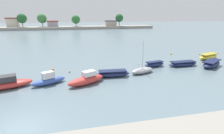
% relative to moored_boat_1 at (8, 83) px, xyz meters
% --- Properties ---
extents(ground_plane, '(400.00, 400.00, 0.00)m').
position_rel_moored_boat_1_xyz_m(ground_plane, '(3.65, -9.12, -0.60)').
color(ground_plane, slate).
extents(moored_boat_1, '(5.77, 3.49, 1.61)m').
position_rel_moored_boat_1_xyz_m(moored_boat_1, '(0.00, 0.00, 0.00)').
color(moored_boat_1, '#C63833').
rests_on(moored_boat_1, ground).
extents(moored_boat_2, '(4.64, 3.15, 1.69)m').
position_rel_moored_boat_1_xyz_m(moored_boat_2, '(4.69, 0.19, -0.03)').
color(moored_boat_2, '#3856A8').
rests_on(moored_boat_2, ground).
extents(moored_boat_3, '(5.39, 3.78, 1.72)m').
position_rel_moored_boat_1_xyz_m(moored_boat_3, '(9.56, -0.82, 0.02)').
color(moored_boat_3, '#C63833').
rests_on(moored_boat_3, ground).
extents(moored_boat_4, '(5.16, 1.91, 0.94)m').
position_rel_moored_boat_1_xyz_m(moored_boat_4, '(13.53, 1.27, -0.15)').
color(moored_boat_4, navy).
rests_on(moored_boat_4, ground).
extents(moored_boat_5, '(4.31, 2.72, 5.02)m').
position_rel_moored_boat_1_xyz_m(moored_boat_5, '(18.37, 1.78, -0.16)').
color(moored_boat_5, '#9E9EA3').
rests_on(moored_boat_5, ground).
extents(moored_boat_6, '(4.01, 1.99, 0.94)m').
position_rel_moored_boat_1_xyz_m(moored_boat_6, '(21.82, 4.70, -0.16)').
color(moored_boat_6, navy).
rests_on(moored_boat_6, ground).
extents(moored_boat_7, '(5.58, 1.89, 0.86)m').
position_rel_moored_boat_1_xyz_m(moored_boat_7, '(26.92, 4.02, -0.20)').
color(moored_boat_7, navy).
rests_on(moored_boat_7, ground).
extents(moored_boat_8, '(5.77, 4.58, 1.10)m').
position_rel_moored_boat_1_xyz_m(moored_boat_8, '(31.55, 2.53, -0.08)').
color(moored_boat_8, navy).
rests_on(moored_boat_8, ground).
extents(moored_boat_9, '(5.46, 3.16, 1.15)m').
position_rel_moored_boat_1_xyz_m(moored_boat_9, '(34.95, 7.33, -0.05)').
color(moored_boat_9, yellow).
rests_on(moored_boat_9, ground).
extents(mooring_buoy_1, '(0.33, 0.33, 0.33)m').
position_rel_moored_boat_1_xyz_m(mooring_buoy_1, '(4.64, 6.35, -0.44)').
color(mooring_buoy_1, orange).
rests_on(mooring_buoy_1, ground).
extents(mooring_buoy_3, '(0.27, 0.27, 0.27)m').
position_rel_moored_boat_1_xyz_m(mooring_buoy_3, '(7.32, 4.58, -0.47)').
color(mooring_buoy_3, orange).
rests_on(mooring_buoy_3, ground).
extents(mooring_buoy_4, '(0.38, 0.38, 0.38)m').
position_rel_moored_boat_1_xyz_m(mooring_buoy_4, '(29.92, 12.99, -0.42)').
color(mooring_buoy_4, yellow).
rests_on(mooring_buoy_4, ground).
extents(distant_shoreline, '(112.23, 11.90, 9.27)m').
position_rel_moored_boat_1_xyz_m(distant_shoreline, '(2.77, 92.96, 1.60)').
color(distant_shoreline, gray).
rests_on(distant_shoreline, ground).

